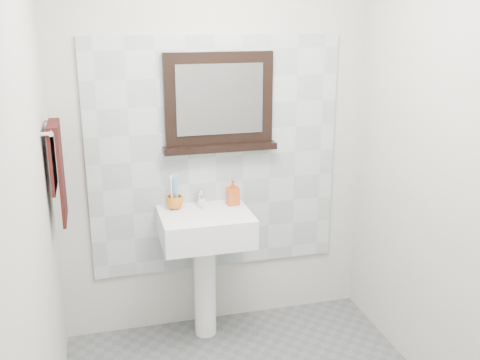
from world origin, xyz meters
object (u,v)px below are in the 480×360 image
toothbrush_cup (175,202)px  soap_dispenser (233,192)px  pedestal_sink (205,240)px  framed_mirror (219,104)px  hand_towel (57,165)px

toothbrush_cup → soap_dispenser: soap_dispenser is taller
toothbrush_cup → pedestal_sink: bearing=-34.2°
soap_dispenser → framed_mirror: size_ratio=0.23×
soap_dispenser → hand_towel: (-1.02, -0.17, 0.30)m
soap_dispenser → framed_mirror: 0.56m
toothbrush_cup → hand_towel: hand_towel is taller
toothbrush_cup → framed_mirror: 0.66m
pedestal_sink → toothbrush_cup: pedestal_sink is taller
pedestal_sink → toothbrush_cup: size_ratio=9.18×
toothbrush_cup → framed_mirror: size_ratio=0.15×
soap_dispenser → hand_towel: hand_towel is taller
toothbrush_cup → framed_mirror: (0.31, 0.07, 0.59)m
pedestal_sink → soap_dispenser: soap_dispenser is taller
pedestal_sink → hand_towel: 1.00m
toothbrush_cup → framed_mirror: framed_mirror is taller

